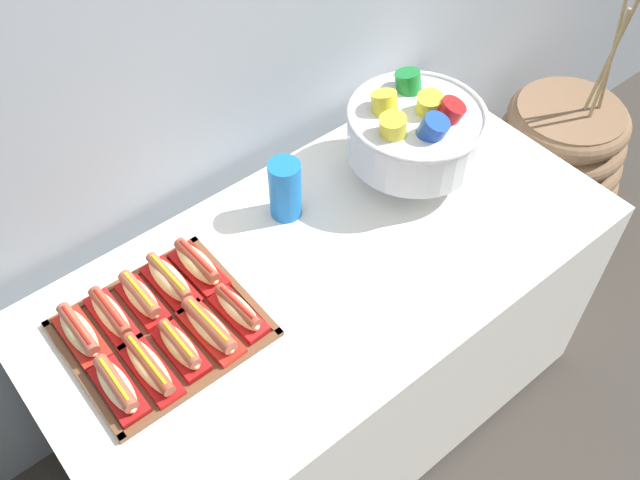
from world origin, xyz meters
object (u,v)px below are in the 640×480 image
(hot_dog_0, at_px, (117,387))
(hot_dog_7, at_px, (141,298))
(punch_bowl, at_px, (415,131))
(hot_dog_1, at_px, (149,367))
(hot_dog_2, at_px, (180,347))
(serving_tray, at_px, (162,329))
(hot_dog_5, at_px, (80,333))
(hot_dog_8, at_px, (170,281))
(cup_stack, at_px, (285,189))
(buffet_table, at_px, (328,342))
(hot_dog_9, at_px, (198,265))
(floor_vase, at_px, (552,167))
(hot_dog_6, at_px, (111,316))
(hot_dog_3, at_px, (210,328))
(hot_dog_4, at_px, (238,310))

(hot_dog_0, distance_m, hot_dog_7, 0.22)
(hot_dog_7, distance_m, punch_bowl, 0.79)
(hot_dog_1, xyz_separation_m, hot_dog_2, (0.07, -0.00, 0.00))
(serving_tray, bearing_deg, hot_dog_5, 151.01)
(hot_dog_8, height_order, punch_bowl, punch_bowl)
(hot_dog_8, bearing_deg, serving_tray, -132.46)
(hot_dog_1, distance_m, cup_stack, 0.55)
(serving_tray, relative_size, hot_dog_1, 2.21)
(buffet_table, relative_size, serving_tray, 3.57)
(hot_dog_0, xyz_separation_m, hot_dog_9, (0.30, 0.16, 0.00))
(floor_vase, xyz_separation_m, hot_dog_6, (-1.68, 0.04, 0.53))
(hot_dog_9, distance_m, punch_bowl, 0.64)
(floor_vase, xyz_separation_m, hot_dog_5, (-1.76, 0.04, 0.53))
(floor_vase, distance_m, hot_dog_8, 1.62)
(buffet_table, height_order, hot_dog_8, hot_dog_8)
(hot_dog_5, xyz_separation_m, hot_dog_9, (0.30, -0.00, -0.00))
(hot_dog_0, height_order, hot_dog_3, same)
(hot_dog_5, relative_size, hot_dog_7, 1.05)
(floor_vase, distance_m, cup_stack, 1.31)
(buffet_table, bearing_deg, hot_dog_1, 179.99)
(serving_tray, distance_m, cup_stack, 0.45)
(serving_tray, bearing_deg, hot_dog_2, -90.18)
(hot_dog_7, distance_m, cup_stack, 0.44)
(hot_dog_3, bearing_deg, hot_dog_9, 65.37)
(serving_tray, distance_m, hot_dog_9, 0.17)
(hot_dog_9, bearing_deg, serving_tray, -151.37)
(hot_dog_0, relative_size, hot_dog_4, 1.02)
(serving_tray, xyz_separation_m, punch_bowl, (0.78, 0.02, 0.14))
(serving_tray, height_order, hot_dog_2, hot_dog_2)
(hot_dog_6, distance_m, hot_dog_7, 0.08)
(serving_tray, xyz_separation_m, hot_dog_6, (-0.07, 0.08, 0.03))
(floor_vase, distance_m, hot_dog_5, 1.84)
(buffet_table, bearing_deg, hot_dog_9, 147.93)
(hot_dog_2, bearing_deg, hot_dog_7, 89.82)
(hot_dog_2, height_order, hot_dog_8, hot_dog_8)
(hot_dog_2, height_order, hot_dog_3, hot_dog_3)
(hot_dog_3, relative_size, hot_dog_9, 1.09)
(cup_stack, bearing_deg, serving_tray, -165.49)
(hot_dog_0, bearing_deg, hot_dog_2, -0.18)
(hot_dog_5, xyz_separation_m, hot_dog_8, (0.22, -0.00, -0.00))
(floor_vase, bearing_deg, punch_bowl, -178.24)
(floor_vase, bearing_deg, buffet_table, -173.98)
(buffet_table, xyz_separation_m, hot_dog_4, (-0.26, -0.00, 0.39))
(serving_tray, xyz_separation_m, cup_stack, (0.43, 0.11, 0.08))
(hot_dog_1, height_order, hot_dog_4, hot_dog_4)
(buffet_table, bearing_deg, hot_dog_5, 163.62)
(hot_dog_2, xyz_separation_m, hot_dog_7, (0.00, 0.16, 0.00))
(hot_dog_0, height_order, cup_stack, cup_stack)
(floor_vase, bearing_deg, hot_dog_0, -175.91)
(hot_dog_6, distance_m, punch_bowl, 0.86)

